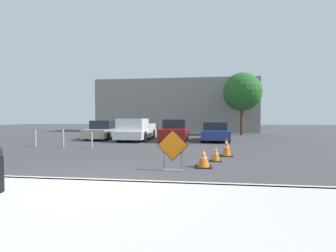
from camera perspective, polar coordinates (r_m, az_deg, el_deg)
ground_plane at (r=15.31m, az=-1.64°, el=-4.12°), size 96.00×96.00×0.00m
sidewalk_strip at (r=4.44m, az=-25.78°, el=-18.34°), size 29.43×3.12×0.14m
curb_lip at (r=5.75m, az=-17.11°, el=-13.56°), size 29.43×0.20×0.14m
road_closed_sign at (r=6.89m, az=1.19°, el=-5.89°), size 0.96×0.20×1.26m
traffic_cone_nearest at (r=7.52m, az=8.99°, el=-8.01°), size 0.54×0.54×0.63m
traffic_cone_second at (r=8.65m, az=12.00°, el=-6.87°), size 0.41×0.41×0.59m
traffic_cone_third at (r=9.91m, az=14.64°, el=-5.20°), size 0.50×0.50×0.79m
parked_car_nearest at (r=18.61m, az=-16.06°, el=-1.10°), size 1.93×4.44×1.46m
pickup_truck at (r=16.87m, az=-8.13°, el=-1.13°), size 2.12×5.06×1.60m
parked_car_second at (r=16.57m, az=1.79°, el=-1.24°), size 1.92×4.55×1.54m
parked_car_third at (r=16.56m, az=11.81°, el=-1.52°), size 2.07×4.10×1.34m
bollard_nearest at (r=13.08m, az=-18.80°, el=-3.23°), size 0.12×0.12×0.86m
bollard_second at (r=13.89m, az=-25.10°, el=-2.77°), size 0.12×0.12×0.98m
bollard_third at (r=14.85m, az=-30.63°, el=-2.60°), size 0.12×0.12×0.96m
building_facade_backdrop at (r=28.20m, az=2.06°, el=4.97°), size 18.96×5.00×6.26m
street_tree_behind_lot at (r=23.23m, az=18.30°, el=8.19°), size 3.72×3.72×6.07m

